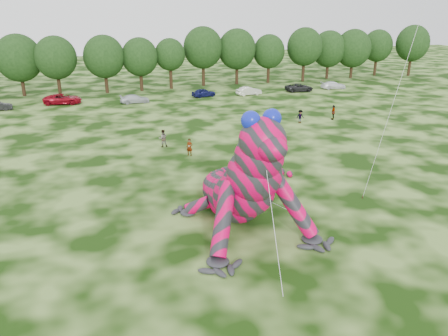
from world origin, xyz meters
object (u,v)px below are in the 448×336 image
tree_6 (57,66)px  spectator_0 (190,147)px  tree_12 (269,59)px  tree_8 (140,64)px  car_6 (299,88)px  tree_13 (304,55)px  tree_5 (20,65)px  tree_10 (203,56)px  spectator_2 (300,116)px  tree_15 (353,54)px  tree_17 (412,51)px  tree_9 (170,64)px  spectator_3 (333,112)px  car_4 (204,93)px  car_7 (333,85)px  car_5 (249,91)px  car_3 (135,99)px  tree_14 (328,55)px  tree_11 (237,57)px  spectator_1 (163,138)px  tree_16 (377,53)px  car_2 (63,99)px  tree_7 (105,64)px

tree_6 → spectator_0: 38.87m
tree_12 → tree_8: bearing=-178.2°
tree_6 → tree_12: (37.57, 1.05, -0.26)m
tree_12 → car_6: size_ratio=1.86×
tree_13 → tree_5: bearing=178.5°
tree_10 → spectator_2: size_ratio=6.35×
tree_5 → tree_15: tree_5 is taller
tree_15 → tree_17: bearing=-4.7°
tree_9 → spectator_3: tree_9 is taller
car_4 → spectator_0: 29.80m
tree_5 → spectator_0: size_ratio=5.77×
car_7 → tree_8: bearing=80.3°
tree_8 → car_5: (16.06, -9.79, -3.79)m
tree_10 → tree_12: (12.62, -0.84, -0.77)m
car_3 → spectator_3: size_ratio=2.34×
tree_14 → tree_17: bearing=-6.4°
tree_9 → car_7: 29.01m
tree_8 → spectator_2: (15.26, -28.99, -3.64)m
tree_12 → car_3: (-26.82, -10.90, -3.86)m
tree_14 → car_3: size_ratio=2.17×
car_5 → car_6: car_5 is taller
tree_11 → car_5: bearing=-100.0°
car_5 → tree_5: bearing=65.9°
tree_17 → spectator_0: 68.04m
tree_15 → car_7: (-10.24, -9.89, -4.17)m
tree_14 → spectator_2: size_ratio=5.68×
tree_6 → spectator_1: tree_6 is taller
tree_8 → car_5: size_ratio=2.15×
tree_16 → car_6: size_ratio=1.94×
tree_5 → tree_17: (75.07, -1.77, 0.25)m
car_2 → spectator_2: spectator_2 is taller
car_3 → car_4: bearing=-83.2°
spectator_3 → tree_14: bearing=176.0°
spectator_2 → tree_10: bearing=93.9°
tree_13 → spectator_2: (-16.09, -29.13, -4.24)m
tree_14 → tree_7: bearing=-177.5°
tree_10 → tree_15: bearing=-1.5°
tree_11 → spectator_3: size_ratio=5.42×
spectator_2 → spectator_3: spectator_3 is taller
car_3 → spectator_2: bearing=-136.8°
tree_9 → car_6: (20.21, -9.81, -3.67)m
tree_16 → car_3: bearing=-166.5°
tree_10 → tree_15: (31.08, -0.81, -0.44)m
tree_10 → car_4: bearing=-106.1°
tree_9 → tree_12: (18.95, 0.39, 0.15)m
tree_6 → tree_11: tree_11 is taller
car_6 → car_7: car_6 is taller
tree_10 → spectator_1: bearing=-112.6°
car_7 → spectator_2: (-17.19, -19.89, 0.18)m
tree_6 → tree_7: size_ratio=1.00×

